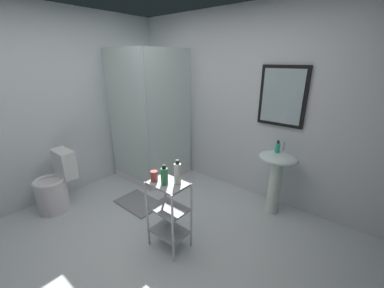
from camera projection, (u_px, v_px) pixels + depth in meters
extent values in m
cube|color=silver|center=(143.00, 255.00, 2.37)|extent=(4.20, 4.20, 0.02)
cube|color=silver|center=(242.00, 105.00, 3.28)|extent=(4.20, 0.10, 2.50)
cube|color=black|center=(282.00, 96.00, 2.83)|extent=(0.56, 0.03, 0.72)
cube|color=silver|center=(282.00, 97.00, 2.81)|extent=(0.48, 0.01, 0.64)
cube|color=white|center=(45.00, 108.00, 3.06)|extent=(0.10, 4.20, 2.50)
cube|color=white|center=(154.00, 170.00, 4.08)|extent=(0.90, 0.90, 0.10)
cube|color=silver|center=(126.00, 118.00, 3.42)|extent=(0.90, 0.02, 1.90)
cube|color=silver|center=(171.00, 117.00, 3.47)|extent=(0.02, 0.90, 1.90)
cylinder|color=silver|center=(147.00, 123.00, 3.15)|extent=(0.04, 0.04, 1.90)
cylinder|color=silver|center=(154.00, 167.00, 4.06)|extent=(0.08, 0.08, 0.00)
cylinder|color=white|center=(274.00, 188.00, 2.92)|extent=(0.15, 0.15, 0.68)
ellipsoid|color=white|center=(278.00, 158.00, 2.79)|extent=(0.46, 0.37, 0.13)
cylinder|color=silver|center=(283.00, 146.00, 2.84)|extent=(0.03, 0.03, 0.10)
cylinder|color=white|center=(52.00, 196.00, 3.02)|extent=(0.37, 0.37, 0.40)
torus|color=white|center=(49.00, 181.00, 2.94)|extent=(0.37, 0.37, 0.04)
cube|color=white|center=(64.00, 164.00, 3.04)|extent=(0.35, 0.17, 0.36)
cylinder|color=silver|center=(147.00, 215.00, 2.38)|extent=(0.02, 0.02, 0.74)
cylinder|color=silver|center=(173.00, 230.00, 2.16)|extent=(0.02, 0.02, 0.74)
cylinder|color=silver|center=(166.00, 203.00, 2.57)|extent=(0.02, 0.02, 0.74)
cylinder|color=silver|center=(191.00, 217.00, 2.35)|extent=(0.02, 0.02, 0.74)
cube|color=#99999E|center=(170.00, 231.00, 2.43)|extent=(0.36, 0.26, 0.02)
cube|color=#99999E|center=(169.00, 209.00, 2.34)|extent=(0.36, 0.26, 0.02)
cube|color=#99999E|center=(168.00, 184.00, 2.24)|extent=(0.36, 0.26, 0.02)
cylinder|color=#2DBC99|center=(278.00, 148.00, 2.77)|extent=(0.05, 0.05, 0.11)
cylinder|color=black|center=(278.00, 142.00, 2.75)|extent=(0.03, 0.03, 0.03)
cylinder|color=white|center=(178.00, 174.00, 2.21)|extent=(0.07, 0.07, 0.20)
cylinder|color=#333338|center=(177.00, 162.00, 2.17)|extent=(0.04, 0.04, 0.04)
cylinder|color=#389053|center=(164.00, 176.00, 2.19)|extent=(0.07, 0.07, 0.16)
cylinder|color=black|center=(164.00, 167.00, 2.16)|extent=(0.04, 0.04, 0.03)
cylinder|color=#B24742|center=(154.00, 176.00, 2.26)|extent=(0.07, 0.07, 0.10)
cube|color=gray|center=(139.00, 203.00, 3.21)|extent=(0.60, 0.40, 0.02)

